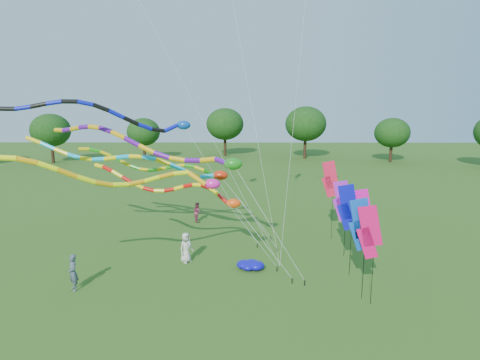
{
  "coord_description": "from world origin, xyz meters",
  "views": [
    {
      "loc": [
        0.5,
        -16.63,
        8.93
      ],
      "look_at": [
        0.32,
        5.36,
        4.8
      ],
      "focal_mm": 30.0,
      "sensor_mm": 36.0,
      "label": 1
    }
  ],
  "objects_px": {
    "tube_kite_orange": "(130,177)",
    "person_a": "(186,248)",
    "blue_nylon_heap": "(248,264)",
    "tube_kite_red": "(183,190)",
    "person_b": "(73,272)",
    "person_c": "(197,212)"
  },
  "relations": [
    {
      "from": "tube_kite_red",
      "to": "person_c",
      "type": "bearing_deg",
      "value": 111.66
    },
    {
      "from": "tube_kite_red",
      "to": "person_c",
      "type": "relative_size",
      "value": 7.03
    },
    {
      "from": "blue_nylon_heap",
      "to": "person_c",
      "type": "relative_size",
      "value": 1.0
    },
    {
      "from": "tube_kite_red",
      "to": "person_b",
      "type": "distance_m",
      "value": 6.77
    },
    {
      "from": "blue_nylon_heap",
      "to": "person_c",
      "type": "xyz_separation_m",
      "value": [
        -3.83,
        8.87,
        0.54
      ]
    },
    {
      "from": "tube_kite_red",
      "to": "blue_nylon_heap",
      "type": "relative_size",
      "value": 7.02
    },
    {
      "from": "person_a",
      "to": "person_c",
      "type": "distance_m",
      "value": 8.14
    },
    {
      "from": "tube_kite_orange",
      "to": "person_c",
      "type": "distance_m",
      "value": 13.22
    },
    {
      "from": "blue_nylon_heap",
      "to": "tube_kite_red",
      "type": "bearing_deg",
      "value": 178.91
    },
    {
      "from": "person_a",
      "to": "person_c",
      "type": "relative_size",
      "value": 1.14
    },
    {
      "from": "tube_kite_orange",
      "to": "person_b",
      "type": "distance_m",
      "value": 5.78
    },
    {
      "from": "person_b",
      "to": "tube_kite_orange",
      "type": "bearing_deg",
      "value": 43.88
    },
    {
      "from": "person_a",
      "to": "person_c",
      "type": "bearing_deg",
      "value": 44.55
    },
    {
      "from": "tube_kite_red",
      "to": "blue_nylon_heap",
      "type": "bearing_deg",
      "value": 18.76
    },
    {
      "from": "person_a",
      "to": "blue_nylon_heap",
      "type": "bearing_deg",
      "value": -59.07
    },
    {
      "from": "tube_kite_orange",
      "to": "person_a",
      "type": "relative_size",
      "value": 7.31
    },
    {
      "from": "tube_kite_red",
      "to": "person_c",
      "type": "xyz_separation_m",
      "value": [
        -0.28,
        8.81,
        -3.63
      ]
    },
    {
      "from": "tube_kite_orange",
      "to": "person_b",
      "type": "height_order",
      "value": "tube_kite_orange"
    },
    {
      "from": "blue_nylon_heap",
      "to": "person_a",
      "type": "xyz_separation_m",
      "value": [
        -3.56,
        0.74,
        0.66
      ]
    },
    {
      "from": "person_a",
      "to": "person_b",
      "type": "xyz_separation_m",
      "value": [
        -5.0,
        -3.59,
        0.03
      ]
    },
    {
      "from": "tube_kite_red",
      "to": "person_b",
      "type": "relative_size",
      "value": 5.92
    },
    {
      "from": "tube_kite_red",
      "to": "person_c",
      "type": "distance_m",
      "value": 9.53
    }
  ]
}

